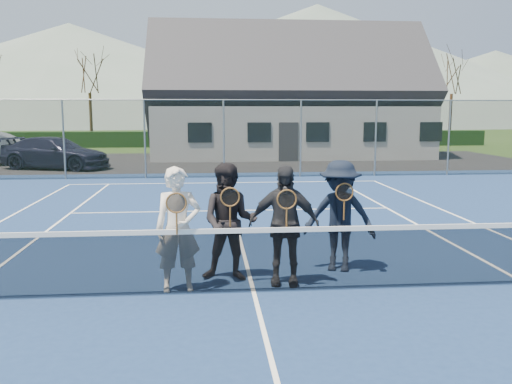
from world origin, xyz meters
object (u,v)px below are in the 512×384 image
(player_b, at_px, (230,222))
(player_c, at_px, (284,225))
(car_c, at_px, (55,153))
(player_d, at_px, (340,216))
(tennis_net, at_px, (254,257))
(player_a, at_px, (178,229))
(clubhouse, at_px, (287,86))

(player_b, bearing_deg, player_c, -19.57)
(car_c, distance_m, player_d, 18.66)
(tennis_net, bearing_deg, player_a, 169.16)
(car_c, relative_size, player_a, 2.74)
(player_b, xyz_separation_m, player_d, (1.79, 0.33, -0.00))
(player_a, distance_m, player_c, 1.56)
(tennis_net, distance_m, player_b, 0.82)
(tennis_net, xyz_separation_m, player_b, (-0.31, 0.65, 0.38))
(clubhouse, distance_m, player_b, 23.94)
(clubhouse, distance_m, player_c, 24.09)
(tennis_net, bearing_deg, car_c, 113.02)
(player_a, relative_size, player_b, 1.00)
(player_a, xyz_separation_m, player_c, (1.55, 0.16, -0.00))
(tennis_net, relative_size, player_c, 6.49)
(player_a, bearing_deg, player_b, 30.47)
(car_c, bearing_deg, player_c, -136.27)
(car_c, distance_m, tennis_net, 18.90)
(tennis_net, bearing_deg, player_d, 33.44)
(clubhouse, height_order, player_c, clubhouse)
(player_c, bearing_deg, player_d, 31.48)
(tennis_net, bearing_deg, player_b, 115.73)
(car_c, distance_m, player_c, 18.76)
(car_c, distance_m, clubhouse, 13.57)
(car_c, bearing_deg, clubhouse, -40.97)
(car_c, xyz_separation_m, player_a, (6.32, -17.19, 0.21))
(clubhouse, bearing_deg, player_c, -98.47)
(tennis_net, height_order, player_d, player_d)
(player_a, bearing_deg, car_c, 110.19)
(car_c, distance_m, player_a, 18.31)
(clubhouse, relative_size, player_b, 8.67)
(car_c, height_order, player_b, player_b)
(tennis_net, distance_m, clubhouse, 24.57)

